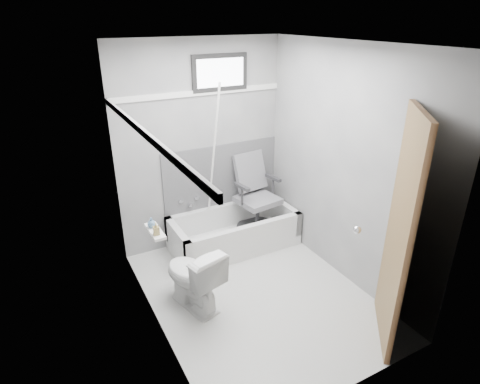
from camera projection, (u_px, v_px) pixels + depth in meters
floor at (256, 294)px, 4.08m from camera, size 2.60×2.60×0.00m
ceiling at (261, 43)px, 3.10m from camera, size 2.60×2.60×0.00m
wall_back at (201, 147)px, 4.64m from camera, size 2.00×0.02×2.40m
wall_front at (363, 256)px, 2.55m from camera, size 2.00×0.02×2.40m
wall_left at (149, 209)px, 3.16m from camera, size 0.02×2.60×2.40m
wall_right at (344, 167)px, 4.03m from camera, size 0.02×2.60×2.40m
bathtub at (234, 231)px, 4.84m from camera, size 1.50×0.70×0.42m
office_chair at (258, 195)px, 4.88m from camera, size 0.61×0.61×0.94m
toilet at (193, 277)px, 3.80m from camera, size 0.53×0.74×0.65m
door at (453, 244)px, 3.07m from camera, size 0.78×0.78×2.00m
window at (220, 72)px, 4.40m from camera, size 0.66×0.04×0.40m
backerboard at (222, 175)px, 4.90m from camera, size 1.50×0.02×0.78m
trim_back at (199, 93)px, 4.38m from camera, size 2.00×0.02×0.06m
trim_left at (143, 133)px, 2.91m from camera, size 0.02×2.60×0.06m
pole at (213, 165)px, 4.52m from camera, size 0.02×0.49×1.90m
shelf at (155, 231)px, 3.45m from camera, size 0.10×0.32×0.02m
soap_bottle_a at (156, 229)px, 3.35m from camera, size 0.05×0.05×0.11m
soap_bottle_b at (151, 222)px, 3.47m from camera, size 0.09×0.09×0.09m
faucet at (189, 202)px, 4.79m from camera, size 0.26×0.10×0.16m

